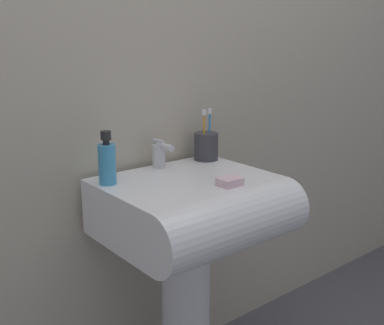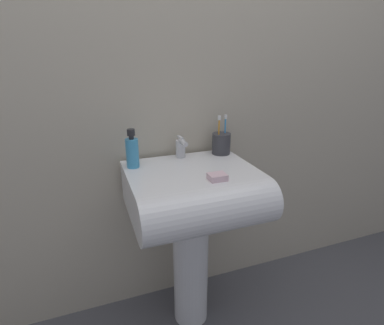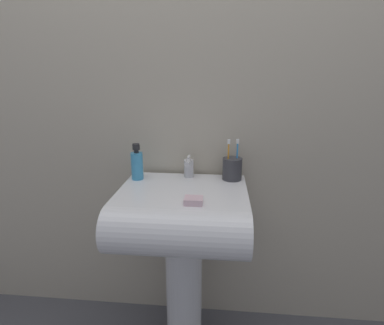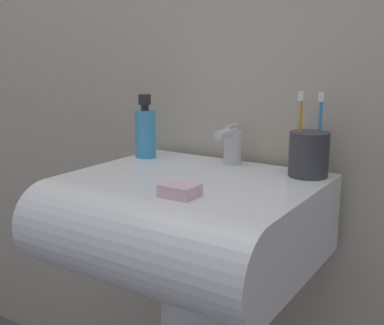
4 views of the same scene
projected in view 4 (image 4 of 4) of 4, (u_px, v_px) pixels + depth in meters
sink_basin at (180, 223)px, 1.03m from camera, size 0.53×0.48×0.18m
faucet at (231, 144)px, 1.17m from camera, size 0.04×0.10×0.10m
toothbrush_cup at (309, 154)px, 1.05m from camera, size 0.09×0.09×0.19m
soap_bottle at (145, 131)px, 1.24m from camera, size 0.05×0.05×0.16m
bar_soap at (180, 190)px, 0.91m from camera, size 0.07×0.06×0.02m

